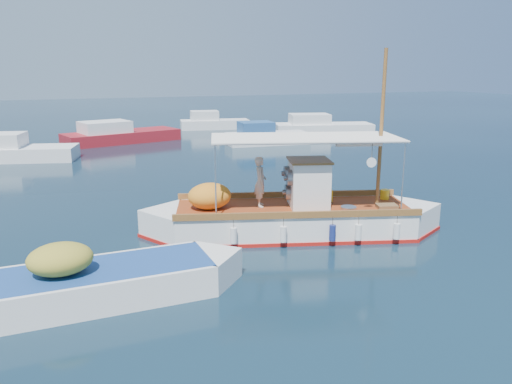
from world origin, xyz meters
name	(u,v)px	position (x,y,z in m)	size (l,w,h in m)	color
ground	(275,233)	(0.00, 0.00, 0.00)	(160.00, 160.00, 0.00)	black
fishing_caique	(291,218)	(0.50, -0.14, 0.53)	(9.51, 4.65, 6.05)	white
dinghy	(100,285)	(-5.69, -2.88, 0.35)	(6.95, 2.09, 1.70)	white
bg_boat_nw	(15,152)	(-8.85, 17.68, 0.49)	(6.79, 3.87, 1.80)	silver
bg_boat_n	(119,136)	(-2.41, 22.92, 0.49)	(8.59, 4.94, 1.80)	maroon
bg_boat_ne	(265,137)	(7.19, 18.38, 0.49)	(5.88, 2.61, 1.80)	silver
bg_boat_e	(320,127)	(13.75, 22.31, 0.49)	(8.35, 4.59, 1.80)	silver
bg_boat_far_n	(213,123)	(6.30, 28.47, 0.49)	(6.21, 2.93, 1.80)	silver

